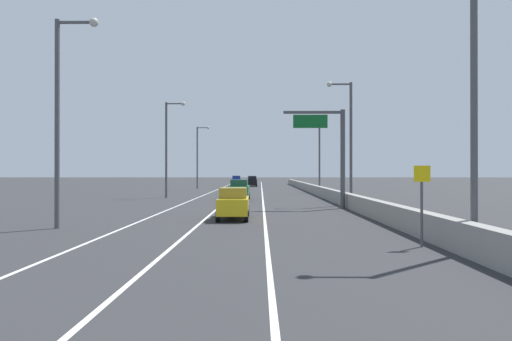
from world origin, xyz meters
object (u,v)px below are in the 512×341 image
(lamp_post_right_second, at_px, (348,134))
(car_green_1, at_px, (240,190))
(lamp_post_right_third, at_px, (318,148))
(lamp_post_left_near, at_px, (62,108))
(overhead_sign_gantry, at_px, (333,146))
(car_yellow_0, at_px, (234,203))
(speed_advisory_sign, at_px, (422,199))
(car_black_2, at_px, (252,181))
(car_blue_4, at_px, (236,181))
(lamp_post_left_mid, at_px, (169,143))
(lamp_post_left_far, at_px, (199,153))
(car_gray_3, at_px, (252,181))
(lamp_post_right_near, at_px, (467,82))

(lamp_post_right_second, distance_m, car_green_1, 12.35)
(lamp_post_right_third, relative_size, lamp_post_left_near, 1.00)
(overhead_sign_gantry, xyz_separation_m, car_yellow_0, (-7.09, -7.62, -3.80))
(lamp_post_left_near, distance_m, car_green_1, 23.52)
(speed_advisory_sign, xyz_separation_m, lamp_post_right_second, (1.35, 20.42, 4.15))
(car_black_2, distance_m, car_blue_4, 4.16)
(speed_advisory_sign, relative_size, lamp_post_left_mid, 0.29)
(lamp_post_left_far, relative_size, car_blue_4, 2.40)
(lamp_post_left_far, distance_m, car_yellow_0, 47.80)
(speed_advisory_sign, xyz_separation_m, lamp_post_left_far, (-16.15, 56.22, 4.15))
(lamp_post_left_mid, relative_size, car_green_1, 2.25)
(lamp_post_right_second, distance_m, car_blue_4, 51.75)
(overhead_sign_gantry, distance_m, car_yellow_0, 11.08)
(lamp_post_left_far, xyz_separation_m, car_yellow_0, (8.62, -46.75, -4.99))
(overhead_sign_gantry, relative_size, lamp_post_left_near, 0.73)
(car_gray_3, bearing_deg, speed_advisory_sign, -84.12)
(speed_advisory_sign, relative_size, lamp_post_right_second, 0.29)
(lamp_post_right_second, distance_m, lamp_post_left_mid, 19.99)
(speed_advisory_sign, relative_size, car_green_1, 0.65)
(car_yellow_0, relative_size, car_black_2, 0.92)
(lamp_post_right_third, xyz_separation_m, car_green_1, (-9.60, -14.88, -4.91))
(overhead_sign_gantry, height_order, car_green_1, overhead_sign_gantry)
(lamp_post_left_far, bearing_deg, lamp_post_right_second, -63.95)
(lamp_post_right_third, relative_size, lamp_post_left_far, 1.00)
(car_yellow_0, distance_m, car_gray_3, 65.44)
(speed_advisory_sign, distance_m, lamp_post_right_near, 4.42)
(speed_advisory_sign, relative_size, car_gray_3, 0.73)
(overhead_sign_gantry, bearing_deg, lamp_post_right_second, 61.72)
(car_black_2, bearing_deg, lamp_post_right_second, -79.42)
(lamp_post_left_near, distance_m, car_black_2, 63.41)
(car_green_1, distance_m, car_blue_4, 43.77)
(lamp_post_left_far, distance_m, car_black_2, 15.29)
(car_blue_4, bearing_deg, lamp_post_right_second, -76.50)
(car_yellow_0, bearing_deg, speed_advisory_sign, -51.49)
(lamp_post_right_near, xyz_separation_m, car_gray_3, (-8.96, 75.77, -4.93))
(lamp_post_left_near, relative_size, car_yellow_0, 2.43)
(lamp_post_left_near, xyz_separation_m, car_green_1, (7.67, 21.69, -4.91))
(speed_advisory_sign, height_order, car_yellow_0, speed_advisory_sign)
(lamp_post_right_second, relative_size, lamp_post_right_third, 1.00)
(lamp_post_right_near, bearing_deg, lamp_post_left_near, 160.47)
(lamp_post_right_second, height_order, car_yellow_0, lamp_post_right_second)
(lamp_post_right_third, height_order, lamp_post_left_far, same)
(speed_advisory_sign, bearing_deg, car_blue_4, 98.61)
(lamp_post_right_second, relative_size, car_gray_3, 2.53)
(speed_advisory_sign, bearing_deg, lamp_post_right_second, 86.21)
(car_green_1, xyz_separation_m, car_gray_3, (0.29, 48.08, -0.02))
(lamp_post_left_mid, bearing_deg, car_black_2, 77.40)
(lamp_post_right_near, xyz_separation_m, car_green_1, (-9.25, 27.69, -4.91))
(lamp_post_right_second, xyz_separation_m, lamp_post_left_far, (-17.50, 35.80, 0.00))
(speed_advisory_sign, bearing_deg, overhead_sign_gantry, 91.48)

